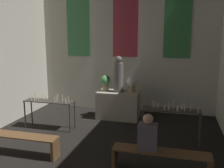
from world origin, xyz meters
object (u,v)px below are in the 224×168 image
candle_rack_left (49,104)px  pew_back_right (161,157)px  candle_rack_right (171,114)px  flower_vase_left (106,82)px  altar (118,105)px  statue (119,76)px  flower_vase_right (132,83)px  pew_back_left (19,140)px  person_seated (148,134)px

candle_rack_left → pew_back_right: (3.22, -1.63, -0.37)m
pew_back_right → candle_rack_right: bearing=85.5°
flower_vase_left → pew_back_right: (1.97, -3.02, -0.84)m
altar → pew_back_right: (1.54, -3.02, -0.11)m
statue → pew_back_right: size_ratio=0.61×
altar → candle_rack_right: bearing=-39.6°
flower_vase_right → candle_rack_right: bearing=-48.0°
altar → flower_vase_left: size_ratio=2.58×
flower_vase_left → pew_back_left: size_ratio=0.28×
flower_vase_left → candle_rack_right: flower_vase_left is taller
flower_vase_left → candle_rack_left: 1.92m
flower_vase_left → statue: bearing=-0.0°
statue → flower_vase_left: statue is taller
altar → person_seated: person_seated is taller
statue → pew_back_right: statue is taller
candle_rack_left → candle_rack_right: same height
candle_rack_right → pew_back_right: 1.68m
altar → flower_vase_right: bearing=0.0°
statue → person_seated: statue is taller
flower_vase_left → person_seated: (1.72, -3.02, -0.40)m
statue → candle_rack_right: statue is taller
flower_vase_left → person_seated: bearing=-60.4°
flower_vase_right → candle_rack_left: size_ratio=0.35×
pew_back_right → person_seated: 0.50m
flower_vase_left → flower_vase_right: same height
flower_vase_right → pew_back_right: flower_vase_right is taller
flower_vase_right → candle_rack_left: (-2.10, -1.39, -0.46)m
pew_back_left → person_seated: bearing=0.0°
pew_back_left → pew_back_right: (3.09, 0.00, 0.00)m
candle_rack_right → candle_rack_left: bearing=-180.0°
candle_rack_right → pew_back_left: 3.63m
statue → person_seated: size_ratio=1.59×
altar → flower_vase_right: flower_vase_right is taller
altar → pew_back_left: altar is taller
flower_vase_left → person_seated: size_ratio=0.72×
pew_back_left → pew_back_right: size_ratio=1.00×
candle_rack_left → pew_back_left: bearing=-85.6°
altar → candle_rack_left: size_ratio=0.91×
statue → pew_back_right: 3.55m
candle_rack_left → pew_back_right: bearing=-26.9°
flower_vase_left → pew_back_left: 3.33m
statue → flower_vase_right: (0.43, 0.00, -0.22)m
candle_rack_right → pew_back_left: candle_rack_right is taller
flower_vase_right → person_seated: (0.86, -3.02, -0.40)m
statue → person_seated: bearing=-66.9°
candle_rack_right → pew_back_right: size_ratio=0.78×
statue → pew_back_right: bearing=-62.9°
pew_back_left → altar: bearing=62.9°
statue → pew_back_left: statue is taller
person_seated → flower_vase_right: bearing=106.0°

